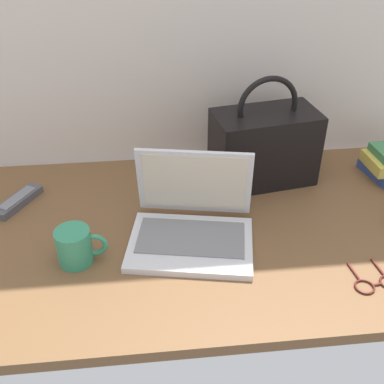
# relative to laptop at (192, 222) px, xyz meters

# --- Properties ---
(desk) EXTENTS (1.60, 0.76, 0.03)m
(desk) POSITION_rel_laptop_xyz_m (0.01, 0.03, -0.06)
(desk) COLOR brown
(desk) RESTS_ON ground
(laptop) EXTENTS (0.35, 0.31, 0.22)m
(laptop) POSITION_rel_laptop_xyz_m (0.00, 0.00, 0.00)
(laptop) COLOR silver
(laptop) RESTS_ON desk
(coffee_mug) EXTENTS (0.12, 0.08, 0.09)m
(coffee_mug) POSITION_rel_laptop_xyz_m (-0.29, -0.06, -0.00)
(coffee_mug) COLOR #338C66
(coffee_mug) RESTS_ON desk
(remote_control_near) EXTENTS (0.12, 0.16, 0.02)m
(remote_control_near) POSITION_rel_laptop_xyz_m (-0.48, 0.19, -0.03)
(remote_control_near) COLOR #4C4C51
(remote_control_near) RESTS_ON desk
(eyeglasses) EXTENTS (0.12, 0.11, 0.01)m
(eyeglasses) POSITION_rel_laptop_xyz_m (0.41, -0.22, -0.04)
(eyeglasses) COLOR #591E19
(eyeglasses) RESTS_ON desk
(handbag) EXTENTS (0.32, 0.21, 0.33)m
(handbag) POSITION_rel_laptop_xyz_m (0.24, 0.25, 0.07)
(handbag) COLOR black
(handbag) RESTS_ON desk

